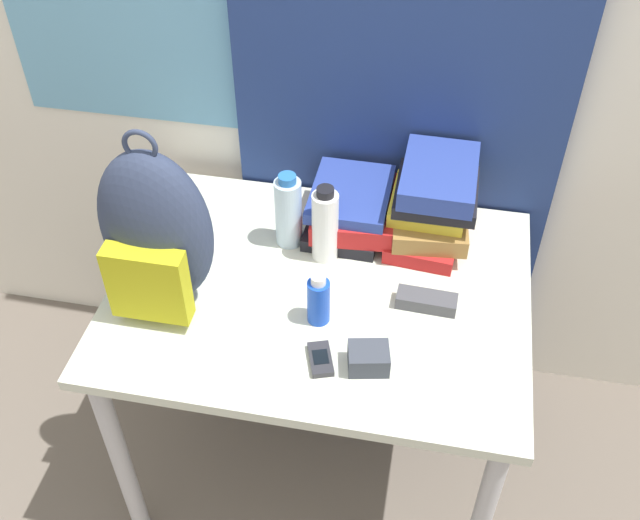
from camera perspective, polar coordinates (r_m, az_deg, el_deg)
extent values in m
cube|color=silver|center=(2.02, 2.76, 17.82)|extent=(6.00, 0.05, 2.50)
cube|color=navy|center=(1.96, 6.50, 16.74)|extent=(0.90, 0.04, 2.50)
cube|color=beige|center=(1.93, 0.00, -2.49)|extent=(1.06, 0.81, 0.03)
cylinder|color=#B2B2B7|center=(2.14, -14.95, -14.43)|extent=(0.05, 0.05, 0.72)
cylinder|color=#B2B2B7|center=(2.53, -9.12, -1.35)|extent=(0.05, 0.05, 0.72)
cylinder|color=#B2B2B7|center=(2.43, 12.70, -4.31)|extent=(0.05, 0.05, 0.72)
ellipsoid|color=#2D3851|center=(1.79, -12.35, 2.31)|extent=(0.27, 0.16, 0.44)
cube|color=#B2AD19|center=(1.79, -12.97, -1.80)|extent=(0.19, 0.06, 0.20)
torus|color=#2D3851|center=(1.65, -13.56, 8.47)|extent=(0.08, 0.01, 0.08)
cube|color=black|center=(2.08, 2.01, 2.98)|extent=(0.21, 0.27, 0.04)
cube|color=red|center=(2.05, 2.62, 3.96)|extent=(0.24, 0.29, 0.06)
cube|color=navy|center=(2.03, 2.38, 5.05)|extent=(0.21, 0.26, 0.03)
cube|color=red|center=(2.06, 8.05, 2.17)|extent=(0.21, 0.29, 0.04)
cube|color=olive|center=(2.04, 8.34, 3.32)|extent=(0.22, 0.28, 0.05)
cube|color=yellow|center=(2.01, 8.28, 4.37)|extent=(0.20, 0.21, 0.04)
cube|color=black|center=(1.98, 8.86, 5.13)|extent=(0.21, 0.22, 0.04)
cube|color=navy|center=(1.97, 9.09, 6.38)|extent=(0.19, 0.27, 0.05)
cylinder|color=silver|center=(1.98, -2.42, 3.62)|extent=(0.07, 0.07, 0.20)
cylinder|color=#286BB7|center=(1.92, -2.52, 6.18)|extent=(0.05, 0.05, 0.02)
cylinder|color=white|center=(1.94, 0.39, 2.57)|extent=(0.07, 0.07, 0.20)
cylinder|color=black|center=(1.87, 0.41, 5.20)|extent=(0.05, 0.05, 0.02)
cylinder|color=blue|center=(1.80, -0.12, -3.18)|extent=(0.06, 0.06, 0.12)
cylinder|color=white|center=(1.75, -0.12, -1.53)|extent=(0.04, 0.04, 0.02)
cube|color=#2D2D33|center=(1.75, 0.04, -7.57)|extent=(0.08, 0.11, 0.02)
cube|color=black|center=(1.74, 0.04, -7.39)|extent=(0.05, 0.05, 0.00)
cube|color=#47474C|center=(1.88, 8.12, -3.11)|extent=(0.15, 0.06, 0.04)
cube|color=#383D47|center=(1.73, 3.72, -7.49)|extent=(0.11, 0.09, 0.06)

